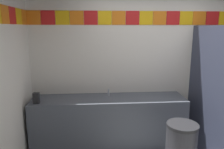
# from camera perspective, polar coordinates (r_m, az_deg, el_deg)

# --- Properties ---
(wall_back) EXTENTS (4.24, 0.09, 2.51)m
(wall_back) POSITION_cam_1_polar(r_m,az_deg,el_deg) (3.81, 11.69, 1.98)
(wall_back) COLOR silver
(wall_back) RESTS_ON ground_plane
(vanity_counter) EXTENTS (2.44, 0.56, 0.83)m
(vanity_counter) POSITION_cam_1_polar(r_m,az_deg,el_deg) (3.63, -0.84, -12.33)
(vanity_counter) COLOR #4C515B
(vanity_counter) RESTS_ON ground_plane
(faucet_center) EXTENTS (0.04, 0.10, 0.14)m
(faucet_center) POSITION_cam_1_polar(r_m,az_deg,el_deg) (3.54, -0.95, -4.94)
(faucet_center) COLOR silver
(faucet_center) RESTS_ON vanity_counter
(soap_dispenser) EXTENTS (0.09, 0.09, 0.16)m
(soap_dispenser) POSITION_cam_1_polar(r_m,az_deg,el_deg) (3.41, -19.35, -5.88)
(soap_dispenser) COLOR black
(soap_dispenser) RESTS_ON vanity_counter
(toilet) EXTENTS (0.39, 0.49, 0.74)m
(toilet) POSITION_cam_1_polar(r_m,az_deg,el_deg) (4.14, 27.35, -12.30)
(toilet) COLOR white
(toilet) RESTS_ON ground_plane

